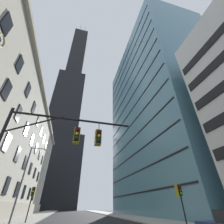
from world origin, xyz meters
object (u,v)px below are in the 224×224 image
Objects in this scene: traffic_light_near_right at (179,192)px; street_lamppost at (27,174)px; traffic_signal_mast at (58,143)px; traffic_light_far_left at (33,193)px.

traffic_light_near_right is 17.19m from street_lamppost.
street_lamppost is at bearing 108.85° from traffic_signal_mast.
traffic_light_far_left is (-3.09, 13.15, -1.86)m from traffic_signal_mast.
traffic_signal_mast is 13.64m from traffic_light_far_left.
traffic_signal_mast is at bearing -76.77° from traffic_light_far_left.
traffic_signal_mast is at bearing -157.88° from traffic_light_near_right.
traffic_light_near_right is at bearing -31.42° from traffic_light_far_left.
traffic_signal_mast reaches higher than traffic_light_far_left.
street_lamppost is (-4.15, 12.17, 0.12)m from traffic_signal_mast.
street_lamppost is at bearing -137.26° from traffic_light_far_left.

